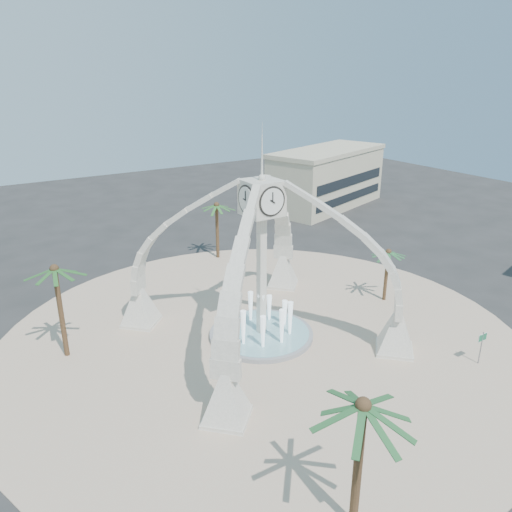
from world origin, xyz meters
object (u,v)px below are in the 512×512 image
clock_tower (262,259)px  palm_south (363,407)px  palm_north (217,206)px  fountain (261,333)px  palm_east (388,252)px  palm_west (54,270)px  street_sign (482,341)px

clock_tower → palm_south: size_ratio=2.44×
palm_north → clock_tower: bearing=-107.8°
fountain → palm_east: 13.59m
palm_north → palm_south: (-11.34, -33.69, 0.56)m
palm_west → street_sign: (24.13, -16.73, -4.86)m
fountain → street_sign: 15.79m
clock_tower → palm_north: bearing=72.2°
palm_east → palm_west: palm_west is taller
fountain → street_sign: size_ratio=3.17×
palm_west → palm_south: bearing=-71.1°
fountain → palm_south: size_ratio=1.09×
fountain → street_sign: fountain is taller
clock_tower → fountain: size_ratio=2.24×
clock_tower → palm_west: clock_tower is taller
palm_north → palm_south: palm_south is taller
palm_north → street_sign: palm_north is taller
clock_tower → street_sign: 16.40m
clock_tower → palm_west: (-13.35, 5.29, 0.18)m
palm_north → street_sign: (5.29, -28.57, -4.09)m
fountain → palm_east: size_ratio=1.53×
clock_tower → palm_south: clock_tower is taller
clock_tower → palm_south: bearing=-109.5°
palm_east → palm_west: size_ratio=0.70×
palm_west → palm_north: (18.84, 11.85, -0.78)m
palm_west → palm_east: bearing=-12.3°
fountain → palm_south: bearing=-109.5°
clock_tower → street_sign: size_ratio=7.12×
fountain → palm_north: (5.49, 17.14, 5.60)m
street_sign → palm_north: bearing=100.6°
clock_tower → palm_north: size_ratio=2.68×
palm_west → fountain: bearing=-21.6°
fountain → palm_north: 18.85m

